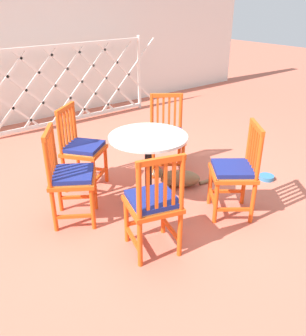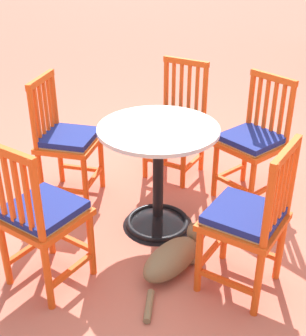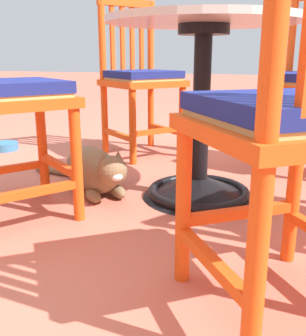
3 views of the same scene
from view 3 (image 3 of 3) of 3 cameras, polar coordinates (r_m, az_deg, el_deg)
ground_plane at (r=1.70m, az=5.88°, el=-4.49°), size 24.00×24.00×0.00m
cafe_table at (r=1.65m, az=6.83°, el=5.18°), size 0.76×0.76×0.73m
orange_chair_facing_out at (r=1.50m, az=-20.91°, el=9.48°), size 0.56×0.56×0.91m
orange_chair_by_planter at (r=0.90m, az=19.68°, el=5.98°), size 0.56×0.56×0.91m
orange_chair_at_corner at (r=2.41m, az=-1.82°, el=12.50°), size 0.56×0.56×0.91m
tabby_cat at (r=1.78m, az=-8.41°, el=-0.38°), size 0.65×0.46×0.23m
pet_water_bowl at (r=2.73m, az=-20.55°, el=2.94°), size 0.17×0.17×0.05m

